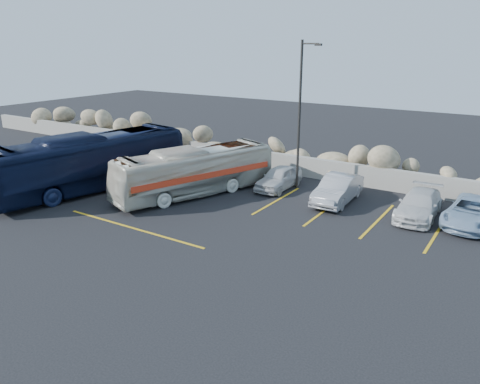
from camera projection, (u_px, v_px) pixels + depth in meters
The scene contains 11 objects.
ground at pixel (146, 234), 20.11m from camera, with size 90.00×90.00×0.00m, color black.
seawall at pixel (279, 163), 29.52m from camera, with size 60.00×0.40×1.20m, color gray.
riprap_pile at pixel (288, 148), 30.26m from camera, with size 54.00×2.80×2.60m, color #867858, non-canonical shape.
parking_lines at pixel (301, 216), 22.16m from camera, with size 18.16×9.36×0.01m.
lamppost at pixel (300, 112), 25.06m from camera, with size 1.14×0.18×8.00m.
vintage_bus at pixel (195, 171), 25.00m from camera, with size 2.14×9.14×2.55m, color beige.
tour_coach at pixel (91, 162), 25.83m from camera, with size 2.62×11.20×3.12m, color black.
car_a at pixel (279, 178), 26.16m from camera, with size 1.48×3.67×1.25m, color silver.
car_b at pixel (338, 189), 23.95m from camera, with size 1.46×4.20×1.38m, color #A3A3A8.
car_c at pixel (419, 205), 21.92m from camera, with size 1.70×4.18×1.21m, color silver.
car_d at pixel (473, 212), 20.99m from camera, with size 2.03×4.40×1.22m, color #86A1BE.
Camera 1 is at (13.46, -13.41, 7.93)m, focal length 35.00 mm.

